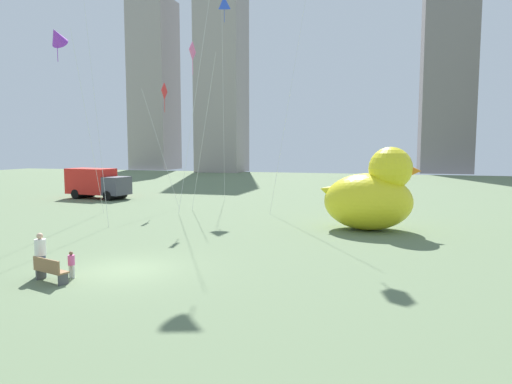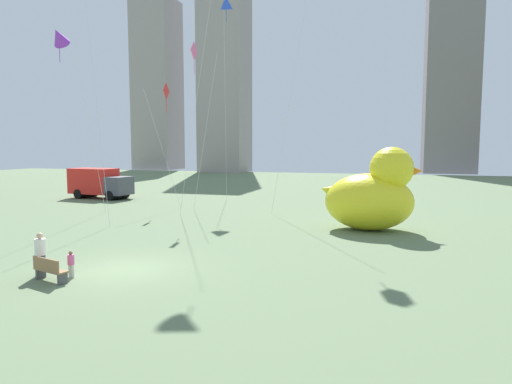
{
  "view_description": "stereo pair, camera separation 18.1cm",
  "coord_description": "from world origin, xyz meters",
  "views": [
    {
      "loc": [
        9.97,
        -15.52,
        4.87
      ],
      "look_at": [
        3.99,
        4.82,
        2.77
      ],
      "focal_mm": 31.89,
      "sensor_mm": 36.0,
      "label": 1
    },
    {
      "loc": [
        10.15,
        -15.47,
        4.87
      ],
      "look_at": [
        3.99,
        4.82,
        2.77
      ],
      "focal_mm": 31.89,
      "sensor_mm": 36.0,
      "label": 2
    }
  ],
  "objects": [
    {
      "name": "person_adult",
      "position": [
        -2.55,
        -1.72,
        0.92
      ],
      "size": [
        0.41,
        0.41,
        1.67
      ],
      "color": "#38476B",
      "rests_on": "ground"
    },
    {
      "name": "kite_blue",
      "position": [
        -4.64,
        24.07,
        17.72
      ],
      "size": [
        1.41,
        1.62,
        18.46
      ],
      "color": "silver",
      "rests_on": "ground"
    },
    {
      "name": "kite_red",
      "position": [
        -7.7,
        18.19,
        9.04
      ],
      "size": [
        2.8,
        2.33,
        10.06
      ],
      "color": "silver",
      "rests_on": "ground"
    },
    {
      "name": "box_truck",
      "position": [
        -16.67,
        21.44,
        1.45
      ],
      "size": [
        6.36,
        3.01,
        2.85
      ],
      "color": "red",
      "rests_on": "ground"
    },
    {
      "name": "city_skyline",
      "position": [
        1.19,
        74.21,
        18.21
      ],
      "size": [
        87.72,
        20.01,
        41.6
      ],
      "color": "#9E938C",
      "rests_on": "ground"
    },
    {
      "name": "kite_pink",
      "position": [
        -3.86,
        15.46,
        11.24
      ],
      "size": [
        2.36,
        2.11,
        12.42
      ],
      "color": "silver",
      "rests_on": "ground"
    },
    {
      "name": "park_bench",
      "position": [
        -1.7,
        -2.26,
        0.47
      ],
      "size": [
        1.56,
        0.84,
        0.9
      ],
      "color": "olive",
      "rests_on": "ground"
    },
    {
      "name": "kite_purple",
      "position": [
        -12.03,
        11.18,
        12.37
      ],
      "size": [
        3.04,
        3.95,
        13.18
      ],
      "color": "silver",
      "rests_on": "ground"
    },
    {
      "name": "person_child",
      "position": [
        -1.31,
        -1.56,
        0.56
      ],
      "size": [
        0.25,
        0.25,
        1.01
      ],
      "color": "silver",
      "rests_on": "ground"
    },
    {
      "name": "giant_inflatable_duck",
      "position": [
        9.01,
        11.83,
        2.08
      ],
      "size": [
        5.9,
        3.79,
        4.89
      ],
      "color": "yellow",
      "rests_on": "ground"
    },
    {
      "name": "ground_plane",
      "position": [
        0.0,
        0.0,
        0.0
      ],
      "size": [
        140.0,
        140.0,
        0.0
      ],
      "primitive_type": "plane",
      "color": "#617653"
    }
  ]
}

